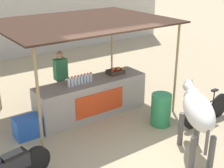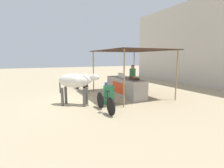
# 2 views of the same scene
# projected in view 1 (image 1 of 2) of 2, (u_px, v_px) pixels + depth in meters

# --- Properties ---
(ground_plane) EXTENTS (60.00, 60.00, 0.00)m
(ground_plane) POSITION_uv_depth(u_px,v_px,m) (146.00, 152.00, 6.70)
(ground_plane) COLOR tan
(stall_counter) EXTENTS (3.00, 0.82, 0.96)m
(stall_counter) POSITION_uv_depth(u_px,v_px,m) (92.00, 98.00, 8.19)
(stall_counter) COLOR #9E9389
(stall_counter) RESTS_ON ground
(stall_awning) EXTENTS (4.20, 3.20, 2.45)m
(stall_awning) POSITION_uv_depth(u_px,v_px,m) (83.00, 24.00, 7.73)
(stall_awning) COLOR #382319
(stall_awning) RESTS_ON ground
(water_bottle_row) EXTENTS (0.70, 0.07, 0.25)m
(water_bottle_row) POSITION_uv_depth(u_px,v_px,m) (80.00, 80.00, 7.74)
(water_bottle_row) COLOR silver
(water_bottle_row) RESTS_ON stall_counter
(fruit_crate) EXTENTS (0.44, 0.32, 0.18)m
(fruit_crate) POSITION_uv_depth(u_px,v_px,m) (116.00, 72.00, 8.46)
(fruit_crate) COLOR #3F3326
(fruit_crate) RESTS_ON stall_counter
(vendor_behind_counter) EXTENTS (0.34, 0.22, 1.65)m
(vendor_behind_counter) POSITION_uv_depth(u_px,v_px,m) (61.00, 80.00, 8.36)
(vendor_behind_counter) COLOR #383842
(vendor_behind_counter) RESTS_ON ground
(cooler_box) EXTENTS (0.60, 0.44, 0.48)m
(cooler_box) POSITION_uv_depth(u_px,v_px,m) (28.00, 127.00, 7.22)
(cooler_box) COLOR blue
(cooler_box) RESTS_ON ground
(water_barrel) EXTENTS (0.50, 0.50, 0.81)m
(water_barrel) POSITION_uv_depth(u_px,v_px,m) (161.00, 110.00, 7.69)
(water_barrel) COLOR #2D8C51
(water_barrel) RESTS_ON ground
(cow) EXTENTS (1.34, 1.70, 1.44)m
(cow) POSITION_uv_depth(u_px,v_px,m) (198.00, 111.00, 6.21)
(cow) COLOR silver
(cow) RESTS_ON ground
(bicycle_leaning) EXTENTS (1.66, 0.10, 0.85)m
(bicycle_leaning) POSITION_uv_depth(u_px,v_px,m) (207.00, 110.00, 7.80)
(bicycle_leaning) COLOR black
(bicycle_leaning) RESTS_ON ground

